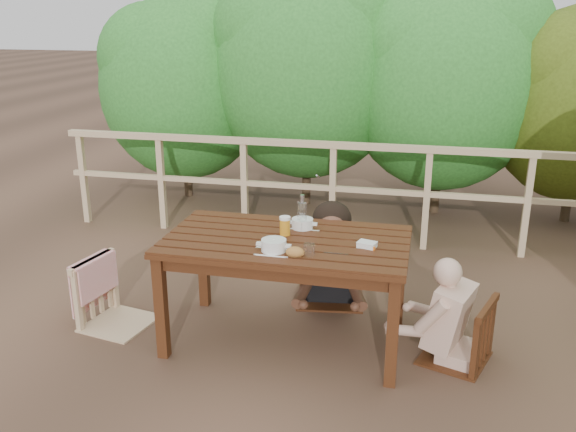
% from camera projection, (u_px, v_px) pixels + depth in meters
% --- Properties ---
extents(ground, '(60.00, 60.00, 0.00)m').
position_uv_depth(ground, '(286.00, 339.00, 4.31)').
color(ground, brown).
rests_on(ground, ground).
extents(table, '(1.61, 0.91, 0.75)m').
position_uv_depth(table, '(286.00, 291.00, 4.19)').
color(table, '#371B0C').
rests_on(table, ground).
extents(chair_left, '(0.54, 0.54, 0.92)m').
position_uv_depth(chair_left, '(114.00, 266.00, 4.38)').
color(chair_left, tan).
rests_on(chair_left, ground).
extents(chair_far, '(0.58, 0.58, 1.04)m').
position_uv_depth(chair_far, '(331.00, 238.00, 4.76)').
color(chair_far, '#371B0C').
rests_on(chair_far, ground).
extents(chair_right, '(0.54, 0.54, 0.85)m').
position_uv_depth(chair_right, '(459.00, 301.00, 3.94)').
color(chair_right, '#371B0C').
rests_on(chair_right, ground).
extents(woman, '(0.61, 0.71, 1.30)m').
position_uv_depth(woman, '(332.00, 221.00, 4.74)').
color(woman, black).
rests_on(woman, ground).
extents(diner_right, '(0.69, 0.62, 1.14)m').
position_uv_depth(diner_right, '(466.00, 281.00, 3.89)').
color(diner_right, '#CDA28C').
rests_on(diner_right, ground).
extents(railing, '(5.60, 0.10, 1.01)m').
position_uv_depth(railing, '(333.00, 193.00, 6.00)').
color(railing, tan).
rests_on(railing, ground).
extents(hedge_row, '(6.60, 1.60, 3.80)m').
position_uv_depth(hedge_row, '(390.00, 40.00, 6.58)').
color(hedge_row, '#296B25').
rests_on(hedge_row, ground).
extents(soup_near, '(0.27, 0.27, 0.09)m').
position_uv_depth(soup_near, '(274.00, 246.00, 3.85)').
color(soup_near, silver).
rests_on(soup_near, table).
extents(soup_far, '(0.25, 0.25, 0.08)m').
position_uv_depth(soup_far, '(302.00, 224.00, 4.25)').
color(soup_far, silver).
rests_on(soup_far, table).
extents(bread_roll, '(0.12, 0.09, 0.07)m').
position_uv_depth(bread_roll, '(295.00, 252.00, 3.78)').
color(bread_roll, '#9A622E').
rests_on(bread_roll, table).
extents(beer_glass, '(0.07, 0.07, 0.14)m').
position_uv_depth(beer_glass, '(285.00, 227.00, 4.11)').
color(beer_glass, orange).
rests_on(beer_glass, table).
extents(bottle, '(0.06, 0.06, 0.27)m').
position_uv_depth(bottle, '(302.00, 214.00, 4.18)').
color(bottle, silver).
rests_on(bottle, table).
extents(tumbler, '(0.07, 0.07, 0.08)m').
position_uv_depth(tumbler, '(309.00, 250.00, 3.79)').
color(tumbler, white).
rests_on(tumbler, table).
extents(butter_tub, '(0.14, 0.11, 0.05)m').
position_uv_depth(butter_tub, '(367.00, 246.00, 3.91)').
color(butter_tub, white).
rests_on(butter_tub, table).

